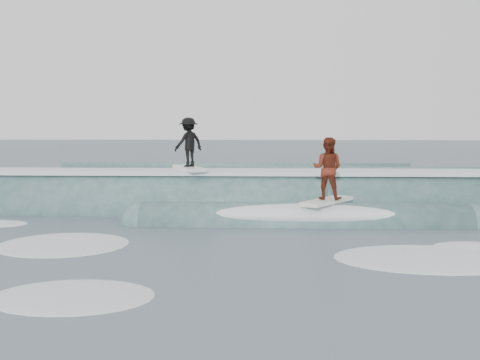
{
  "coord_description": "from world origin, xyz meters",
  "views": [
    {
      "loc": [
        0.59,
        -11.72,
        2.77
      ],
      "look_at": [
        0.0,
        4.07,
        1.1
      ],
      "focal_mm": 40.0,
      "sensor_mm": 36.0,
      "label": 1
    }
  ],
  "objects": [
    {
      "name": "surfer_black",
      "position": [
        -1.66,
        5.07,
        2.1
      ],
      "size": [
        1.32,
        2.05,
        1.64
      ],
      "color": "silver",
      "rests_on": "ground"
    },
    {
      "name": "whitewater",
      "position": [
        0.77,
        -0.83,
        0.0
      ],
      "size": [
        15.4,
        7.66,
        0.1
      ],
      "color": "white",
      "rests_on": "ground"
    },
    {
      "name": "breaking_wave",
      "position": [
        0.24,
        4.78,
        0.03
      ],
      "size": [
        23.81,
        4.03,
        2.49
      ],
      "color": "#335655",
      "rests_on": "ground"
    },
    {
      "name": "far_swells",
      "position": [
        -0.8,
        17.65,
        0.0
      ],
      "size": [
        39.25,
        8.65,
        0.8
      ],
      "color": "#335655",
      "rests_on": "ground"
    },
    {
      "name": "ground",
      "position": [
        0.0,
        0.0,
        0.0
      ],
      "size": [
        160.0,
        160.0,
        0.0
      ],
      "primitive_type": "plane",
      "color": "#3A4A55",
      "rests_on": "ground"
    },
    {
      "name": "surfer_red",
      "position": [
        2.44,
        2.87,
        1.46
      ],
      "size": [
        1.64,
        1.93,
        1.8
      ],
      "color": "silver",
      "rests_on": "ground"
    }
  ]
}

